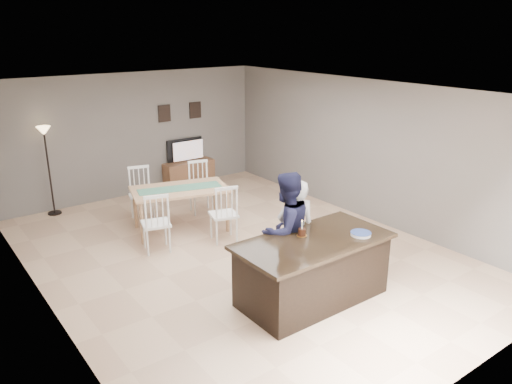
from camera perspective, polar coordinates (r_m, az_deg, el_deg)
floor at (r=8.42m, az=-2.05°, el=-7.06°), size 8.00×8.00×0.00m
room_shell at (r=7.85m, az=-2.19°, el=4.06°), size 8.00×8.00×8.00m
kitchen_island at (r=6.97m, az=6.47°, el=-8.77°), size 2.15×1.10×0.90m
tv_console at (r=11.92m, az=-7.65°, el=2.08°), size 1.20×0.40×0.60m
television at (r=11.84m, az=-7.94°, el=4.77°), size 0.91×0.12×0.53m
tv_screen_glow at (r=11.77m, az=-7.75°, el=4.73°), size 0.78×0.00×0.78m
picture_frames at (r=11.76m, az=-8.67°, el=9.06°), size 1.10×0.02×0.38m
doorway at (r=4.81m, az=-16.34°, el=-11.90°), size 0.00×2.10×2.65m
woman at (r=7.29m, az=4.55°, el=-4.52°), size 0.66×0.54×1.58m
man at (r=7.15m, az=3.44°, el=-4.37°), size 0.87×0.70×1.71m
birthday_cake at (r=6.86m, az=5.26°, el=-4.58°), size 0.14×0.14×0.22m
plate_stack at (r=7.00m, az=11.89°, el=-4.70°), size 0.28×0.28×0.04m
dining_table at (r=9.25m, az=-8.67°, el=-0.40°), size 2.10×2.31×1.05m
floor_lamp at (r=10.57m, az=-22.89°, el=4.78°), size 0.27×0.27×1.80m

